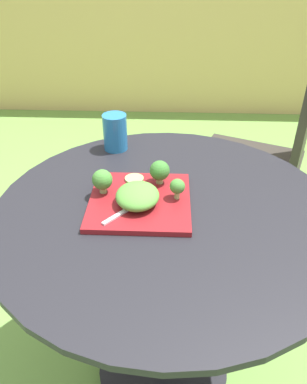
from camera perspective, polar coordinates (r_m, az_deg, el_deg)
name	(u,v)px	position (r m, az deg, el deg)	size (l,w,h in m)	color
ground_plane	(163,371)	(1.49, 1.43, -25.23)	(12.00, 12.00, 0.00)	#669342
bamboo_fence	(171,34)	(3.25, 2.65, 22.60)	(8.00, 0.08, 1.28)	tan
patio_table	(165,283)	(1.13, 1.76, -13.44)	(0.86, 0.86, 0.72)	black
patio_chair	(271,151)	(1.69, 17.14, 5.95)	(0.58, 0.58, 0.90)	#332D28
salad_plate	(140,201)	(0.95, -2.02, -1.38)	(0.25, 0.25, 0.01)	maroon
drinking_glass	(115,134)	(1.20, -5.72, 8.64)	(0.07, 0.07, 0.11)	#236BA8
fork	(132,207)	(0.92, -3.19, -2.19)	(0.11, 0.13, 0.00)	silver
lettuce_mound	(138,196)	(0.92, -2.38, -0.57)	(0.11, 0.12, 0.04)	#519338
broccoli_floret_0	(103,180)	(0.96, -7.64, 1.80)	(0.05, 0.05, 0.06)	#99B770
broccoli_floret_1	(178,187)	(0.94, 3.63, 0.78)	(0.04, 0.04, 0.05)	#99B770
broccoli_floret_2	(160,171)	(0.99, 0.97, 3.18)	(0.05, 0.05, 0.06)	#99B770
cucumber_slice_0	(135,179)	(1.02, -2.86, 1.99)	(0.05, 0.05, 0.01)	#8EB766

